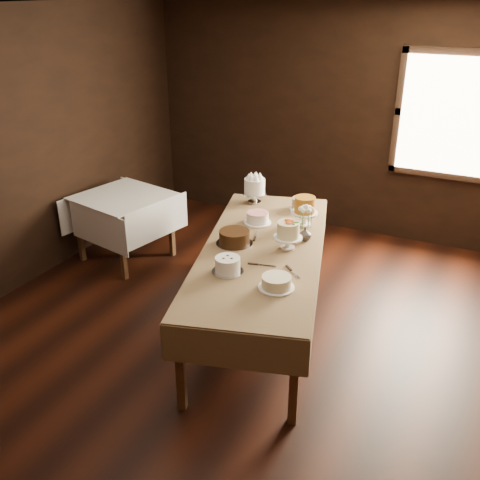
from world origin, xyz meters
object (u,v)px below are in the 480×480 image
object	(u,v)px
cake_swirl	(228,265)
side_table	(123,203)
cake_meringue	(255,192)
cake_lattice	(258,218)
cake_chocolate	(234,238)
cake_server_a	(267,266)
display_table	(262,254)
flower_vase	(305,234)
cake_cream	(276,283)
cake_server_d	(297,237)
cake_caramel	(304,213)
cake_server_b	(295,275)
cake_speckled	(302,204)
cake_server_c	(256,234)
cake_flowers	(288,237)

from	to	relation	value
cake_swirl	side_table	bearing A→B (deg)	149.09
cake_meringue	cake_lattice	world-z (taller)	cake_meringue
cake_chocolate	cake_server_a	size ratio (longest dim) A/B	1.57
display_table	cake_chocolate	xyz separation A→B (m)	(-0.25, -0.04, 0.12)
cake_server_a	flower_vase	world-z (taller)	flower_vase
cake_meringue	cake_lattice	xyz separation A→B (m)	(0.26, -0.49, -0.08)
side_table	cake_cream	size ratio (longest dim) A/B	3.44
cake_lattice	cake_server_d	world-z (taller)	cake_lattice
cake_caramel	cake_swirl	xyz separation A→B (m)	(-0.22, -1.18, -0.07)
cake_server_b	cake_server_d	size ratio (longest dim) A/B	1.00
cake_speckled	cake_server_d	size ratio (longest dim) A/B	1.20
cake_server_a	cake_server_b	size ratio (longest dim) A/B	1.00
display_table	cake_lattice	bearing A→B (deg)	118.60
cake_lattice	cake_caramel	world-z (taller)	cake_caramel
display_table	cake_server_c	world-z (taller)	cake_server_c
cake_caramel	flower_vase	bearing A→B (deg)	-68.70
side_table	cake_server_a	size ratio (longest dim) A/B	4.56
cake_server_a	cake_server_d	world-z (taller)	same
cake_server_a	flower_vase	distance (m)	0.63
display_table	cake_cream	xyz separation A→B (m)	(0.39, -0.61, 0.11)
cake_server_d	cake_flowers	bearing A→B (deg)	-144.58
cake_server_c	cake_server_d	distance (m)	0.38
cake_meringue	cake_server_b	size ratio (longest dim) A/B	1.28
cake_flowers	flower_vase	size ratio (longest dim) A/B	2.11
display_table	cake_meringue	xyz separation A→B (m)	(-0.52, 0.98, 0.19)
display_table	cake_lattice	world-z (taller)	cake_lattice
cake_speckled	cake_lattice	size ratio (longest dim) A/B	1.00
cake_cream	cake_server_a	xyz separation A→B (m)	(-0.21, 0.30, -0.04)
cake_lattice	cake_server_a	size ratio (longest dim) A/B	1.20
cake_server_c	flower_vase	size ratio (longest dim) A/B	1.93
cake_cream	flower_vase	distance (m)	0.93
cake_caramel	cake_chocolate	size ratio (longest dim) A/B	0.80
display_table	cake_cream	size ratio (longest dim) A/B	8.84
cake_meringue	cake_flowers	xyz separation A→B (m)	(0.73, -0.90, -0.01)
cake_flowers	cake_server_d	distance (m)	0.27
cake_caramel	cake_server_c	world-z (taller)	cake_caramel
cake_swirl	cake_server_a	world-z (taller)	cake_swirl
flower_vase	cake_server_b	bearing A→B (deg)	-76.37
cake_speckled	cake_server_b	xyz separation A→B (m)	(0.45, -1.37, -0.05)
cake_caramel	flower_vase	size ratio (longest dim) A/B	2.43
cake_speckled	cake_chocolate	size ratio (longest dim) A/B	0.76
display_table	cake_flowers	bearing A→B (deg)	21.50
cake_swirl	flower_vase	xyz separation A→B (m)	(0.35, 0.86, -0.00)
cake_chocolate	flower_vase	world-z (taller)	cake_chocolate
display_table	cake_flowers	world-z (taller)	cake_flowers
cake_caramel	cake_swirl	world-z (taller)	cake_caramel
display_table	cake_caramel	bearing A→B (deg)	75.83
cake_meringue	cake_swirl	xyz separation A→B (m)	(0.46, -1.52, -0.06)
cake_caramel	cake_server_a	bearing A→B (deg)	-88.64
cake_speckled	cake_server_d	distance (m)	0.72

